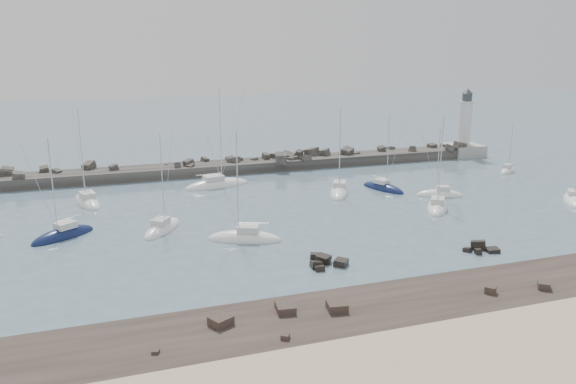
% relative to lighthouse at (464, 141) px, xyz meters
% --- Properties ---
extents(ground, '(400.00, 400.00, 0.00)m').
position_rel_lighthouse_xyz_m(ground, '(-47.00, -38.00, -3.09)').
color(ground, slate).
rests_on(ground, ground).
extents(sand_strip, '(140.00, 14.00, 1.00)m').
position_rel_lighthouse_xyz_m(sand_strip, '(-47.00, -70.00, -3.09)').
color(sand_strip, '#CFB58F').
rests_on(sand_strip, ground).
extents(rock_shelf, '(140.00, 12.36, 1.94)m').
position_rel_lighthouse_xyz_m(rock_shelf, '(-47.05, -59.99, -3.08)').
color(rock_shelf, '#2C231E').
rests_on(rock_shelf, ground).
extents(rock_cluster_near, '(4.27, 4.36, 1.37)m').
position_rel_lighthouse_xyz_m(rock_cluster_near, '(-50.92, -47.39, -2.90)').
color(rock_cluster_near, black).
rests_on(rock_cluster_near, ground).
extents(rock_cluster_far, '(4.03, 3.43, 1.66)m').
position_rel_lighthouse_xyz_m(rock_cluster_far, '(-32.55, -49.01, -2.94)').
color(rock_cluster_far, black).
rests_on(rock_cluster_far, ground).
extents(breakwater, '(115.00, 7.60, 4.98)m').
position_rel_lighthouse_xyz_m(breakwater, '(-54.81, 0.04, -2.76)').
color(breakwater, '#32302D').
rests_on(breakwater, ground).
extents(lighthouse, '(7.00, 7.00, 14.60)m').
position_rel_lighthouse_xyz_m(lighthouse, '(0.00, 0.00, 0.00)').
color(lighthouse, '#999994').
rests_on(lighthouse, ground).
extents(sailboat_1, '(5.11, 9.83, 14.85)m').
position_rel_lighthouse_xyz_m(sailboat_1, '(-74.99, -14.01, -2.95)').
color(sailboat_1, white).
rests_on(sailboat_1, ground).
extents(sailboat_2, '(8.21, 6.82, 13.24)m').
position_rel_lighthouse_xyz_m(sailboat_2, '(-77.63, -29.12, -2.93)').
color(sailboat_2, '#101B45').
rests_on(sailboat_2, ground).
extents(sailboat_3, '(6.74, 8.33, 13.18)m').
position_rel_lighthouse_xyz_m(sailboat_3, '(-65.97, -30.27, -2.95)').
color(sailboat_3, white).
rests_on(sailboat_3, ground).
extents(sailboat_4, '(11.43, 5.32, 17.23)m').
position_rel_lighthouse_xyz_m(sailboat_4, '(-54.87, -10.17, -2.95)').
color(sailboat_4, white).
rests_on(sailboat_4, ground).
extents(sailboat_5, '(9.20, 6.06, 14.11)m').
position_rel_lighthouse_xyz_m(sailboat_5, '(-57.12, -37.24, -2.94)').
color(sailboat_5, white).
rests_on(sailboat_5, ground).
extents(sailboat_6, '(6.73, 9.51, 14.64)m').
position_rel_lighthouse_xyz_m(sailboat_6, '(-37.60, -20.74, -2.94)').
color(sailboat_6, white).
rests_on(sailboat_6, ground).
extents(sailboat_7, '(7.38, 8.75, 13.97)m').
position_rel_lighthouse_xyz_m(sailboat_7, '(-27.78, -32.96, -2.95)').
color(sailboat_7, white).
rests_on(sailboat_7, ground).
extents(sailboat_8, '(5.24, 8.63, 13.06)m').
position_rel_lighthouse_xyz_m(sailboat_8, '(-29.87, -20.72, -2.96)').
color(sailboat_8, '#101B45').
rests_on(sailboat_8, ground).
extents(sailboat_9, '(7.30, 4.85, 11.32)m').
position_rel_lighthouse_xyz_m(sailboat_9, '(-23.55, -27.18, -2.95)').
color(sailboat_9, white).
rests_on(sailboat_9, ground).
extents(sailboat_10, '(7.40, 8.39, 13.55)m').
position_rel_lighthouse_xyz_m(sailboat_10, '(-6.47, -36.30, -2.96)').
color(sailboat_10, white).
rests_on(sailboat_10, ground).
extents(sailboat_11, '(6.04, 4.99, 9.86)m').
position_rel_lighthouse_xyz_m(sailboat_11, '(-2.02, -16.45, -2.95)').
color(sailboat_11, white).
rests_on(sailboat_11, ground).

